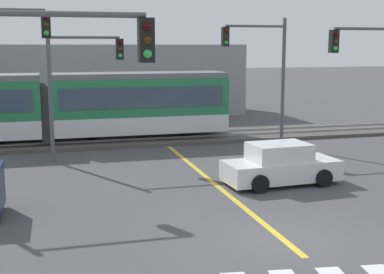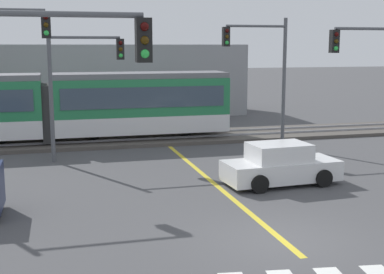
% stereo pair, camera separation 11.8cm
% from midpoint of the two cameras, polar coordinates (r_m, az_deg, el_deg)
% --- Properties ---
extents(ground_plane, '(200.00, 200.00, 0.00)m').
position_cam_midpoint_polar(ground_plane, '(14.39, 9.84, -10.79)').
color(ground_plane, '#474749').
extents(track_bed, '(120.00, 4.00, 0.18)m').
position_cam_midpoint_polar(track_bed, '(28.68, -3.14, -0.13)').
color(track_bed, '#4C4742').
rests_on(track_bed, ground).
extents(rail_near, '(120.00, 0.08, 0.10)m').
position_cam_midpoint_polar(rail_near, '(27.97, -2.84, -0.09)').
color(rail_near, '#939399').
rests_on(rail_near, track_bed).
extents(rail_far, '(120.00, 0.08, 0.10)m').
position_cam_midpoint_polar(rail_far, '(29.36, -3.43, 0.37)').
color(rail_far, '#939399').
rests_on(rail_far, track_bed).
extents(light_rail_tram, '(18.50, 2.64, 3.43)m').
position_cam_midpoint_polar(light_rail_tram, '(27.82, -15.08, 3.31)').
color(light_rail_tram, silver).
rests_on(light_rail_tram, track_bed).
extents(lane_centre_line, '(0.20, 14.72, 0.01)m').
position_cam_midpoint_polar(lane_centre_line, '(19.83, 2.44, -4.88)').
color(lane_centre_line, gold).
rests_on(lane_centre_line, ground).
extents(sedan_crossing, '(4.30, 2.11, 1.52)m').
position_cam_midpoint_polar(sedan_crossing, '(19.74, 9.59, -3.00)').
color(sedan_crossing, silver).
rests_on(sedan_crossing, ground).
extents(traffic_light_far_left, '(3.25, 0.38, 5.70)m').
position_cam_midpoint_polar(traffic_light_far_left, '(23.58, -12.07, 6.55)').
color(traffic_light_far_left, '#515459').
rests_on(traffic_light_far_left, ground).
extents(traffic_light_near_left, '(3.75, 0.38, 6.06)m').
position_cam_midpoint_polar(traffic_light_near_left, '(10.99, -16.44, 4.06)').
color(traffic_light_near_left, '#515459').
rests_on(traffic_light_near_left, ground).
extents(traffic_light_far_right, '(3.25, 0.38, 6.31)m').
position_cam_midpoint_polar(traffic_light_far_right, '(26.09, 7.87, 7.75)').
color(traffic_light_far_right, '#515459').
rests_on(traffic_light_far_right, ground).
extents(building_backdrop_far, '(26.94, 6.00, 5.05)m').
position_cam_midpoint_polar(building_backdrop_far, '(39.17, -14.48, 5.82)').
color(building_backdrop_far, gray).
rests_on(building_backdrop_far, ground).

